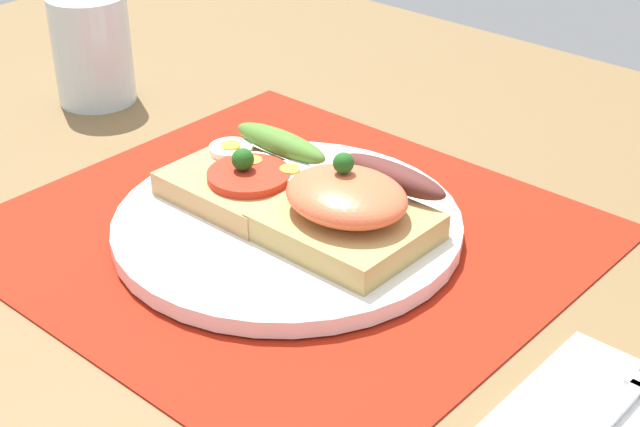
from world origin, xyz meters
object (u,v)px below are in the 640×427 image
(sandwich_salmon, at_px, (351,208))
(plate, at_px, (288,225))
(fork, at_px, (615,411))
(sandwich_egg_tomato, at_px, (248,175))
(drinking_glass, at_px, (92,49))
(napkin, at_px, (623,425))

(sandwich_salmon, bearing_deg, plate, -166.37)
(sandwich_salmon, distance_m, fork, 0.21)
(plate, bearing_deg, sandwich_egg_tomato, 169.55)
(drinking_glass, bearing_deg, fork, -8.53)
(sandwich_egg_tomato, relative_size, fork, 0.70)
(napkin, bearing_deg, sandwich_salmon, 170.33)
(napkin, relative_size, fork, 0.82)
(plate, relative_size, napkin, 2.11)
(sandwich_egg_tomato, bearing_deg, plate, -10.45)
(plate, distance_m, sandwich_salmon, 0.06)
(napkin, xyz_separation_m, drinking_glass, (-0.55, 0.08, 0.05))
(sandwich_salmon, relative_size, fork, 0.75)
(fork, bearing_deg, drinking_glass, 171.47)
(napkin, bearing_deg, fork, 158.89)
(napkin, height_order, drinking_glass, drinking_glass)
(sandwich_salmon, height_order, fork, sandwich_salmon)
(napkin, relative_size, drinking_glass, 1.18)
(drinking_glass, bearing_deg, sandwich_egg_tomato, -11.69)
(sandwich_egg_tomato, height_order, drinking_glass, drinking_glass)
(sandwich_egg_tomato, distance_m, napkin, 0.31)
(sandwich_egg_tomato, height_order, sandwich_salmon, sandwich_salmon)
(fork, height_order, drinking_glass, drinking_glass)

